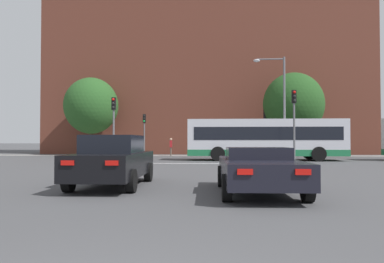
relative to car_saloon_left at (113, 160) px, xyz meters
The scene contains 16 objects.
stop_line_strip 11.87m from the car_saloon_left, 79.11° to the left, with size 8.70×0.30×0.01m, color silver.
far_pavement 24.06m from the car_saloon_left, 84.67° to the left, with size 69.67×2.50×0.01m, color gray.
brick_civic_building 33.56m from the car_saloon_left, 85.97° to the left, with size 35.57×10.50×28.18m.
car_saloon_left is the anchor object (origin of this frame).
car_roadster_right 4.45m from the car_saloon_left, 16.75° to the right, with size 2.13×4.60×1.21m.
bus_crossing_lead 17.05m from the car_saloon_left, 66.85° to the left, with size 10.99×2.73×2.90m.
traffic_light_near_right 14.35m from the car_saloon_left, 56.03° to the left, with size 0.26×0.31×4.49m.
traffic_light_near_left 13.05m from the car_saloon_left, 105.42° to the left, with size 0.26×0.31×4.20m.
traffic_light_far_left 23.26m from the car_saloon_left, 98.52° to the left, with size 0.26×0.31×3.87m.
traffic_light_far_right 24.66m from the car_saloon_left, 71.77° to the left, with size 0.26×0.31×4.26m.
street_lamp_junction 19.01m from the car_saloon_left, 64.94° to the left, with size 2.37×0.36×7.67m.
pedestrian_waiting 24.02m from the car_saloon_left, 104.86° to the left, with size 0.44×0.44×1.73m.
pedestrian_walking_east 23.30m from the car_saloon_left, 92.46° to the left, with size 0.24×0.41×1.65m.
tree_by_building 31.63m from the car_saloon_left, 67.96° to the left, with size 3.87×3.87×5.79m.
tree_kerbside 25.82m from the car_saloon_left, 66.25° to the left, with size 5.51×5.51×7.64m.
tree_distant 26.35m from the car_saloon_left, 110.17° to the left, with size 5.23×5.23×7.57m.
Camera 1 is at (0.89, -2.61, 1.39)m, focal length 35.00 mm.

